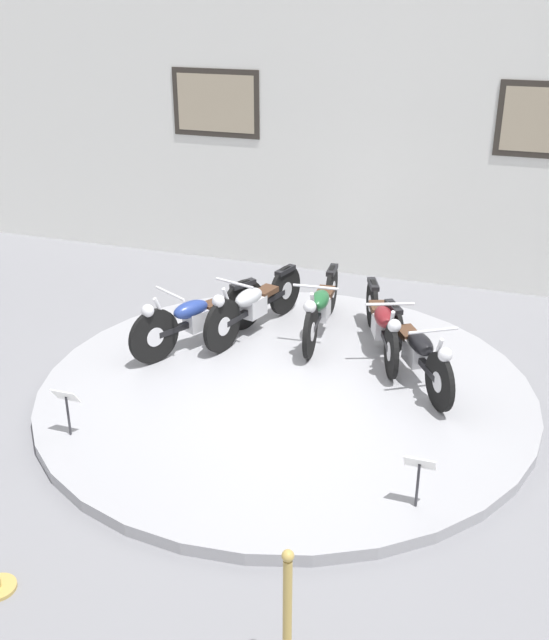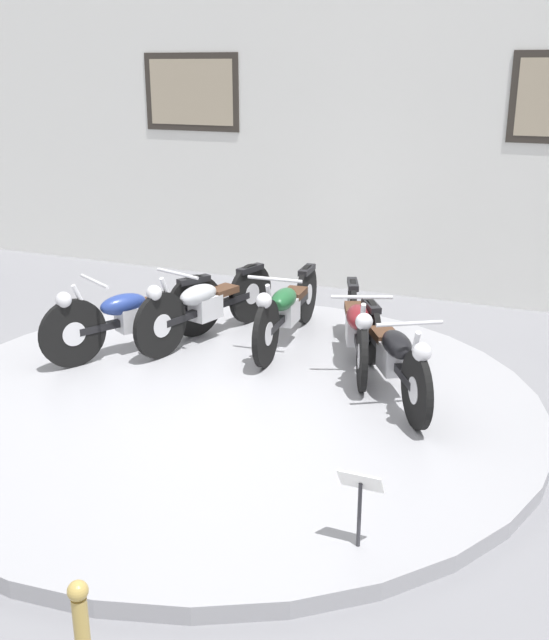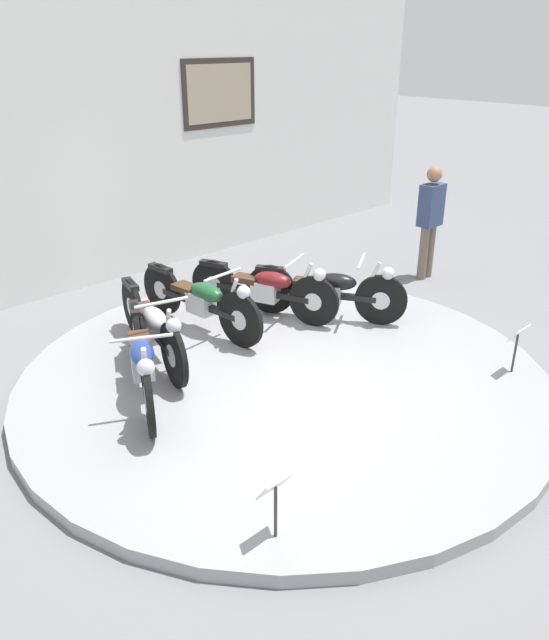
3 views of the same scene
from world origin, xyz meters
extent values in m
plane|color=slate|center=(0.00, 0.00, 0.00)|extent=(60.00, 60.00, 0.00)
cylinder|color=#99999E|center=(0.00, 0.00, 0.06)|extent=(5.38, 5.38, 0.12)
cube|color=silver|center=(0.00, 3.97, 2.26)|extent=(14.00, 0.20, 4.51)
cube|color=#2D2823|center=(-2.40, 3.86, 2.48)|extent=(1.40, 0.02, 1.00)
cube|color=tan|center=(-2.40, 3.86, 2.48)|extent=(1.24, 0.02, 0.84)
cylinder|color=black|center=(-1.60, 0.02, 0.45)|extent=(0.36, 0.61, 0.66)
cylinder|color=silver|center=(-1.60, 0.02, 0.45)|extent=(0.17, 0.23, 0.23)
cylinder|color=black|center=(-0.96, 1.21, 0.45)|extent=(0.36, 0.61, 0.66)
cylinder|color=silver|center=(-0.96, 1.21, 0.45)|extent=(0.17, 0.23, 0.23)
cube|color=black|center=(-1.28, 0.61, 0.45)|extent=(0.65, 1.13, 0.07)
cube|color=silver|center=(-1.30, 0.58, 0.47)|extent=(0.33, 0.38, 0.24)
ellipsoid|color=navy|center=(-1.35, 0.49, 0.63)|extent=(0.42, 0.53, 0.20)
cube|color=#472D1E|center=(-1.18, 0.81, 0.59)|extent=(0.33, 0.38, 0.07)
cube|color=black|center=(-0.96, 1.21, 0.73)|extent=(0.26, 0.36, 0.06)
cylinder|color=silver|center=(-1.53, 0.15, 0.65)|extent=(0.16, 0.24, 0.54)
cylinder|color=silver|center=(-1.48, 0.24, 0.91)|extent=(0.49, 0.28, 0.03)
sphere|color=silver|center=(-1.63, -0.04, 0.79)|extent=(0.15, 0.15, 0.15)
cylinder|color=black|center=(-0.97, 0.54, 0.45)|extent=(0.22, 0.65, 0.66)
cylinder|color=silver|center=(-0.97, 0.54, 0.45)|extent=(0.12, 0.24, 0.23)
cylinder|color=black|center=(-0.62, 1.84, 0.45)|extent=(0.22, 0.65, 0.66)
cylinder|color=silver|center=(-0.62, 1.84, 0.45)|extent=(0.12, 0.24, 0.23)
cube|color=black|center=(-0.80, 1.19, 0.45)|extent=(0.39, 1.22, 0.07)
cube|color=silver|center=(-0.81, 1.15, 0.47)|extent=(0.28, 0.36, 0.24)
ellipsoid|color=#B2B5BA|center=(-0.83, 1.06, 0.63)|extent=(0.34, 0.52, 0.20)
cube|color=#472D1E|center=(-0.74, 1.40, 0.59)|extent=(0.28, 0.36, 0.07)
cube|color=black|center=(-0.62, 1.84, 0.73)|extent=(0.19, 0.37, 0.06)
cylinder|color=silver|center=(-0.93, 0.68, 0.65)|extent=(0.11, 0.25, 0.54)
cylinder|color=silver|center=(-0.90, 0.79, 0.91)|extent=(0.53, 0.17, 0.03)
sphere|color=silver|center=(-0.99, 0.48, 0.79)|extent=(0.15, 0.15, 0.15)
cylinder|color=black|center=(0.05, 0.74, 0.44)|extent=(0.10, 0.64, 0.64)
cylinder|color=silver|center=(0.05, 0.74, 0.44)|extent=(0.08, 0.23, 0.22)
cylinder|color=black|center=(-0.05, 2.09, 0.44)|extent=(0.10, 0.64, 0.64)
cylinder|color=silver|center=(-0.05, 2.09, 0.44)|extent=(0.08, 0.23, 0.22)
cube|color=black|center=(0.00, 1.41, 0.44)|extent=(0.17, 1.24, 0.07)
cube|color=silver|center=(0.00, 1.37, 0.46)|extent=(0.22, 0.33, 0.24)
ellipsoid|color=#1E562D|center=(0.01, 1.27, 0.62)|extent=(0.26, 0.50, 0.20)
cube|color=#472D1E|center=(-0.02, 1.63, 0.58)|extent=(0.22, 0.33, 0.07)
cube|color=black|center=(-0.05, 2.09, 0.71)|extent=(0.13, 0.37, 0.06)
cylinder|color=silver|center=(0.04, 0.89, 0.64)|extent=(0.06, 0.25, 0.54)
cylinder|color=silver|center=(0.03, 1.00, 0.90)|extent=(0.54, 0.07, 0.03)
sphere|color=silver|center=(0.06, 0.68, 0.78)|extent=(0.15, 0.15, 0.15)
cylinder|color=black|center=(1.04, 0.56, 0.43)|extent=(0.27, 0.60, 0.62)
cylinder|color=silver|center=(1.04, 0.56, 0.43)|extent=(0.14, 0.23, 0.22)
cylinder|color=black|center=(0.55, 1.82, 0.43)|extent=(0.27, 0.60, 0.62)
cylinder|color=silver|center=(0.55, 1.82, 0.43)|extent=(0.14, 0.23, 0.22)
cube|color=black|center=(0.80, 1.19, 0.43)|extent=(0.51, 1.18, 0.07)
cube|color=silver|center=(0.81, 1.15, 0.45)|extent=(0.30, 0.37, 0.24)
ellipsoid|color=maroon|center=(0.85, 1.06, 0.61)|extent=(0.38, 0.53, 0.20)
cube|color=#472D1E|center=(0.72, 1.40, 0.57)|extent=(0.30, 0.37, 0.07)
cube|color=black|center=(0.55, 1.82, 0.69)|extent=(0.22, 0.37, 0.06)
cylinder|color=silver|center=(0.99, 0.70, 0.63)|extent=(0.13, 0.25, 0.54)
cylinder|color=silver|center=(0.95, 0.80, 0.89)|extent=(0.52, 0.22, 0.03)
sphere|color=silver|center=(1.06, 0.51, 0.77)|extent=(0.15, 0.15, 0.15)
cylinder|color=black|center=(1.64, 0.04, 0.43)|extent=(0.37, 0.56, 0.62)
cylinder|color=silver|center=(1.64, 0.04, 0.43)|extent=(0.17, 0.22, 0.22)
cylinder|color=black|center=(0.93, 1.19, 0.43)|extent=(0.37, 0.56, 0.62)
cylinder|color=silver|center=(0.93, 1.19, 0.43)|extent=(0.17, 0.22, 0.22)
cube|color=black|center=(1.28, 0.61, 0.43)|extent=(0.71, 1.09, 0.07)
cube|color=silver|center=(1.30, 0.58, 0.45)|extent=(0.34, 0.38, 0.24)
ellipsoid|color=black|center=(1.36, 0.49, 0.61)|extent=(0.44, 0.52, 0.20)
cube|color=#472D1E|center=(1.17, 0.80, 0.57)|extent=(0.34, 0.38, 0.07)
cube|color=black|center=(0.93, 1.19, 0.69)|extent=(0.27, 0.36, 0.06)
cylinder|color=silver|center=(1.56, 0.16, 0.63)|extent=(0.17, 0.24, 0.54)
cylinder|color=silver|center=(1.50, 0.26, 0.89)|extent=(0.48, 0.31, 0.03)
sphere|color=silver|center=(1.67, -0.01, 0.77)|extent=(0.15, 0.15, 0.15)
cylinder|color=#333338|center=(1.68, -1.63, 0.33)|extent=(0.02, 0.02, 0.42)
cube|color=white|center=(1.68, -1.63, 0.56)|extent=(0.26, 0.11, 0.15)
sphere|color=tan|center=(1.14, -3.47, 0.98)|extent=(0.08, 0.08, 0.08)
camera|label=1|loc=(2.21, -6.84, 4.16)|focal=42.00mm
camera|label=2|loc=(2.70, -5.29, 2.82)|focal=42.00mm
camera|label=3|loc=(-3.97, -4.01, 3.25)|focal=35.00mm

